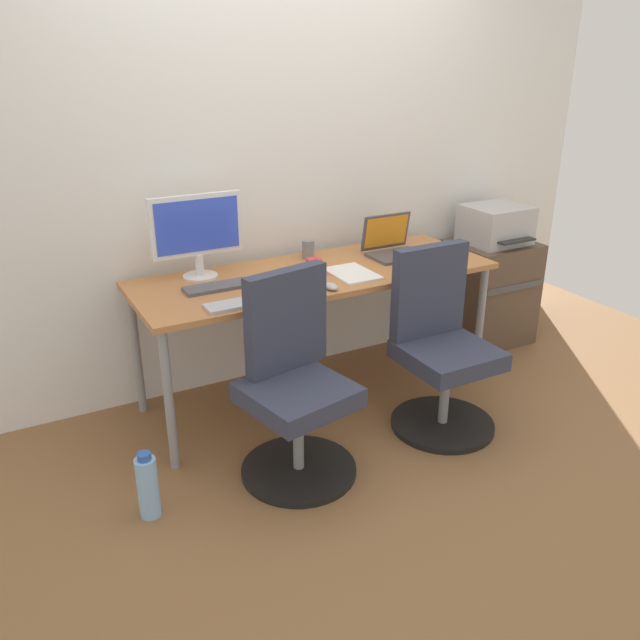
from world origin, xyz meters
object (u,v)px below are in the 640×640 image
(printer, at_px, (496,225))
(water_bottle_on_floor, at_px, (148,486))
(office_chair_right, at_px, (440,349))
(desktop_monitor, at_px, (197,230))
(open_laptop, at_px, (393,246))
(coffee_mug, at_px, (314,267))
(office_chair_left, at_px, (294,386))
(side_cabinet, at_px, (488,292))

(printer, bearing_deg, water_bottle_on_floor, -163.66)
(office_chair_right, xyz_separation_m, desktop_monitor, (-0.99, 0.76, 0.57))
(office_chair_right, distance_m, open_laptop, 0.73)
(coffee_mug, bearing_deg, open_laptop, 11.17)
(open_laptop, distance_m, coffee_mug, 0.58)
(office_chair_left, relative_size, printer, 2.35)
(side_cabinet, distance_m, coffee_mug, 1.50)
(side_cabinet, height_order, water_bottle_on_floor, side_cabinet)
(side_cabinet, bearing_deg, open_laptop, -174.52)
(office_chair_left, xyz_separation_m, water_bottle_on_floor, (-0.70, -0.03, -0.28))
(side_cabinet, distance_m, open_laptop, 0.97)
(office_chair_right, xyz_separation_m, open_laptop, (0.11, 0.62, 0.37))
(printer, distance_m, open_laptop, 0.86)
(desktop_monitor, xyz_separation_m, coffee_mug, (0.53, -0.26, -0.20))
(side_cabinet, height_order, open_laptop, open_laptop)
(office_chair_right, height_order, desktop_monitor, desktop_monitor)
(printer, bearing_deg, desktop_monitor, 178.13)
(open_laptop, relative_size, coffee_mug, 3.37)
(water_bottle_on_floor, bearing_deg, printer, 16.34)
(side_cabinet, bearing_deg, printer, -90.00)
(office_chair_right, relative_size, printer, 2.35)
(printer, height_order, water_bottle_on_floor, printer)
(printer, bearing_deg, coffee_mug, -172.25)
(office_chair_left, xyz_separation_m, open_laptop, (0.95, 0.62, 0.37))
(printer, bearing_deg, open_laptop, -174.58)
(water_bottle_on_floor, height_order, desktop_monitor, desktop_monitor)
(side_cabinet, relative_size, printer, 1.70)
(office_chair_left, xyz_separation_m, desktop_monitor, (-0.16, 0.77, 0.57))
(water_bottle_on_floor, bearing_deg, coffee_mug, 26.57)
(office_chair_left, bearing_deg, office_chair_right, 0.09)
(coffee_mug, bearing_deg, office_chair_right, -47.92)
(desktop_monitor, relative_size, open_laptop, 1.55)
(side_cabinet, bearing_deg, office_chair_left, -158.64)
(side_cabinet, height_order, desktop_monitor, desktop_monitor)
(office_chair_right, bearing_deg, side_cabinet, 36.04)
(office_chair_right, height_order, water_bottle_on_floor, office_chair_right)
(water_bottle_on_floor, distance_m, coffee_mug, 1.37)
(desktop_monitor, bearing_deg, side_cabinet, -1.84)
(water_bottle_on_floor, relative_size, desktop_monitor, 0.65)
(office_chair_left, xyz_separation_m, printer, (1.80, 0.70, 0.38))
(office_chair_right, height_order, coffee_mug, office_chair_right)
(office_chair_left, bearing_deg, coffee_mug, 53.60)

